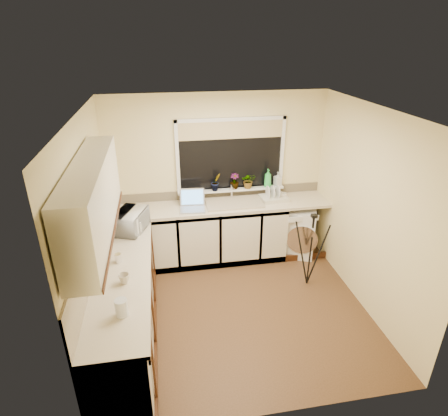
# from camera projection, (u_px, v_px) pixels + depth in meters

# --- Properties ---
(floor) EXTENTS (3.20, 3.20, 0.00)m
(floor) POSITION_uv_depth(u_px,v_px,m) (236.00, 308.00, 4.79)
(floor) COLOR brown
(floor) RESTS_ON ground
(ceiling) EXTENTS (3.20, 3.20, 0.00)m
(ceiling) POSITION_uv_depth(u_px,v_px,m) (240.00, 112.00, 3.75)
(ceiling) COLOR white
(ceiling) RESTS_ON ground
(wall_back) EXTENTS (3.20, 0.00, 3.20)m
(wall_back) POSITION_uv_depth(u_px,v_px,m) (217.00, 177.00, 5.61)
(wall_back) COLOR beige
(wall_back) RESTS_ON ground
(wall_front) EXTENTS (3.20, 0.00, 3.20)m
(wall_front) POSITION_uv_depth(u_px,v_px,m) (277.00, 308.00, 2.93)
(wall_front) COLOR beige
(wall_front) RESTS_ON ground
(wall_left) EXTENTS (0.00, 3.00, 3.00)m
(wall_left) POSITION_uv_depth(u_px,v_px,m) (91.00, 234.00, 4.02)
(wall_left) COLOR beige
(wall_left) RESTS_ON ground
(wall_right) EXTENTS (0.00, 3.00, 3.00)m
(wall_right) POSITION_uv_depth(u_px,v_px,m) (368.00, 211.00, 4.52)
(wall_right) COLOR beige
(wall_right) RESTS_ON ground
(base_cabinet_back) EXTENTS (2.55, 0.60, 0.86)m
(base_cabinet_back) POSITION_uv_depth(u_px,v_px,m) (199.00, 235.00, 5.63)
(base_cabinet_back) COLOR silver
(base_cabinet_back) RESTS_ON floor
(base_cabinet_left) EXTENTS (0.54, 2.40, 0.86)m
(base_cabinet_left) POSITION_uv_depth(u_px,v_px,m) (126.00, 308.00, 4.13)
(base_cabinet_left) COLOR silver
(base_cabinet_left) RESTS_ON floor
(worktop_back) EXTENTS (3.20, 0.60, 0.04)m
(worktop_back) POSITION_uv_depth(u_px,v_px,m) (221.00, 206.00, 5.49)
(worktop_back) COLOR beige
(worktop_back) RESTS_ON base_cabinet_back
(worktop_left) EXTENTS (0.60, 2.40, 0.04)m
(worktop_left) POSITION_uv_depth(u_px,v_px,m) (122.00, 274.00, 3.94)
(worktop_left) COLOR beige
(worktop_left) RESTS_ON base_cabinet_left
(upper_cabinet) EXTENTS (0.28, 1.90, 0.70)m
(upper_cabinet) POSITION_uv_depth(u_px,v_px,m) (93.00, 200.00, 3.40)
(upper_cabinet) COLOR silver
(upper_cabinet) RESTS_ON wall_left
(splashback_left) EXTENTS (0.02, 2.40, 0.45)m
(splashback_left) POSITION_uv_depth(u_px,v_px,m) (90.00, 256.00, 3.79)
(splashback_left) COLOR beige
(splashback_left) RESTS_ON wall_left
(splashback_back) EXTENTS (3.20, 0.02, 0.14)m
(splashback_back) POSITION_uv_depth(u_px,v_px,m) (217.00, 193.00, 5.71)
(splashback_back) COLOR beige
(splashback_back) RESTS_ON wall_back
(window_glass) EXTENTS (1.50, 0.02, 1.00)m
(window_glass) POSITION_uv_depth(u_px,v_px,m) (231.00, 155.00, 5.49)
(window_glass) COLOR black
(window_glass) RESTS_ON wall_back
(window_blind) EXTENTS (1.50, 0.02, 0.25)m
(window_blind) POSITION_uv_depth(u_px,v_px,m) (231.00, 130.00, 5.31)
(window_blind) COLOR tan
(window_blind) RESTS_ON wall_back
(windowsill) EXTENTS (1.60, 0.14, 0.03)m
(windowsill) POSITION_uv_depth(u_px,v_px,m) (231.00, 189.00, 5.66)
(windowsill) COLOR white
(windowsill) RESTS_ON wall_back
(sink) EXTENTS (0.82, 0.46, 0.03)m
(sink) POSITION_uv_depth(u_px,v_px,m) (234.00, 203.00, 5.50)
(sink) COLOR tan
(sink) RESTS_ON worktop_back
(faucet) EXTENTS (0.03, 0.03, 0.24)m
(faucet) POSITION_uv_depth(u_px,v_px,m) (232.00, 191.00, 5.62)
(faucet) COLOR silver
(faucet) RESTS_ON worktop_back
(washing_machine) EXTENTS (0.71, 0.70, 0.79)m
(washing_machine) POSITION_uv_depth(u_px,v_px,m) (296.00, 230.00, 5.85)
(washing_machine) COLOR white
(washing_machine) RESTS_ON floor
(laptop) EXTENTS (0.38, 0.36, 0.26)m
(laptop) POSITION_uv_depth(u_px,v_px,m) (192.00, 204.00, 5.35)
(laptop) COLOR #9E9EA5
(laptop) RESTS_ON worktop_back
(kettle) EXTENTS (0.17, 0.17, 0.22)m
(kettle) POSITION_uv_depth(u_px,v_px,m) (132.00, 228.00, 4.60)
(kettle) COLOR silver
(kettle) RESTS_ON worktop_left
(dish_rack) EXTENTS (0.42, 0.34, 0.06)m
(dish_rack) POSITION_uv_depth(u_px,v_px,m) (274.00, 198.00, 5.62)
(dish_rack) COLOR beige
(dish_rack) RESTS_ON worktop_back
(tripod) EXTENTS (0.57, 0.57, 1.06)m
(tripod) POSITION_uv_depth(u_px,v_px,m) (310.00, 250.00, 5.03)
(tripod) COLOR black
(tripod) RESTS_ON floor
(glass_jug) EXTENTS (0.11, 0.11, 0.16)m
(glass_jug) POSITION_uv_depth(u_px,v_px,m) (121.00, 308.00, 3.30)
(glass_jug) COLOR silver
(glass_jug) RESTS_ON worktop_left
(steel_jar) EXTENTS (0.07, 0.07, 0.10)m
(steel_jar) POSITION_uv_depth(u_px,v_px,m) (118.00, 258.00, 4.08)
(steel_jar) COLOR silver
(steel_jar) RESTS_ON worktop_left
(microwave) EXTENTS (0.47, 0.56, 0.26)m
(microwave) POSITION_uv_depth(u_px,v_px,m) (131.00, 221.00, 4.71)
(microwave) COLOR silver
(microwave) RESTS_ON worktop_left
(plant_b) EXTENTS (0.18, 0.16, 0.26)m
(plant_b) POSITION_uv_depth(u_px,v_px,m) (216.00, 182.00, 5.53)
(plant_b) COLOR #999999
(plant_b) RESTS_ON windowsill
(plant_c) EXTENTS (0.14, 0.14, 0.23)m
(plant_c) POSITION_uv_depth(u_px,v_px,m) (234.00, 181.00, 5.60)
(plant_c) COLOR #999999
(plant_c) RESTS_ON windowsill
(plant_d) EXTENTS (0.23, 0.21, 0.24)m
(plant_d) POSITION_uv_depth(u_px,v_px,m) (249.00, 181.00, 5.62)
(plant_d) COLOR #999999
(plant_d) RESTS_ON windowsill
(soap_bottle_green) EXTENTS (0.11, 0.11, 0.28)m
(soap_bottle_green) POSITION_uv_depth(u_px,v_px,m) (268.00, 178.00, 5.65)
(soap_bottle_green) COLOR green
(soap_bottle_green) RESTS_ON windowsill
(soap_bottle_clear) EXTENTS (0.12, 0.12, 0.21)m
(soap_bottle_clear) POSITION_uv_depth(u_px,v_px,m) (278.00, 179.00, 5.71)
(soap_bottle_clear) COLOR #999999
(soap_bottle_clear) RESTS_ON windowsill
(cup_back) EXTENTS (0.13, 0.13, 0.08)m
(cup_back) POSITION_uv_depth(u_px,v_px,m) (283.00, 196.00, 5.67)
(cup_back) COLOR silver
(cup_back) RESTS_ON worktop_back
(cup_left) EXTENTS (0.12, 0.12, 0.10)m
(cup_left) POSITION_uv_depth(u_px,v_px,m) (124.00, 279.00, 3.74)
(cup_left) COLOR beige
(cup_left) RESTS_ON worktop_left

